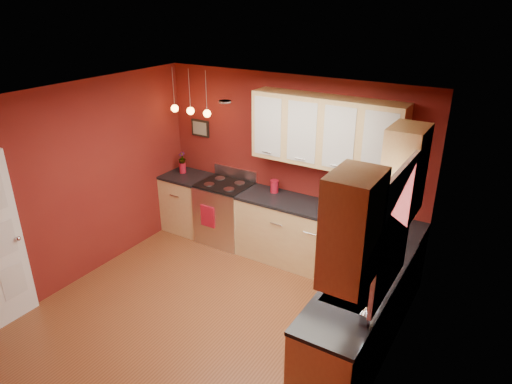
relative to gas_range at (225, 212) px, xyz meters
The scene contains 26 objects.
floor 2.08m from the gas_range, 62.94° to the right, with size 4.20×4.20×0.00m, color brown.
ceiling 2.93m from the gas_range, 62.94° to the right, with size 4.00×4.20×0.02m, color white.
wall_back 1.27m from the gas_range, 18.02° to the left, with size 4.00×0.02×2.60m, color maroon.
wall_front 4.09m from the gas_range, 76.73° to the right, with size 4.00×0.02×2.60m, color maroon.
wall_left 2.25m from the gas_range, 120.95° to the right, with size 0.02×4.20×2.60m, color maroon.
wall_right 3.53m from the gas_range, 31.66° to the right, with size 0.02×4.20×2.60m, color maroon.
base_cabinets_back_left 0.73m from the gas_range, behind, with size 0.70×0.60×0.90m, color #DBBA75.
base_cabinets_back_right 1.65m from the gas_range, ahead, with size 2.54×0.60×0.90m, color #DBBA75.
base_cabinets_right 2.95m from the gas_range, 27.27° to the right, with size 0.60×2.10×0.90m, color #DBBA75.
counter_back_left 0.85m from the gas_range, behind, with size 0.70×0.62×0.04m, color black.
counter_back_right 1.71m from the gas_range, ahead, with size 2.54×0.62×0.04m, color black.
counter_right 2.98m from the gas_range, 27.27° to the right, with size 0.62×2.10×0.04m, color black.
gas_range is the anchor object (origin of this frame).
dishwasher_front 2.04m from the gas_range, ahead, with size 0.60×0.02×0.80m, color silver.
sink 3.05m from the gas_range, 29.78° to the right, with size 0.50×0.70×0.33m.
window 3.48m from the gas_range, 27.40° to the right, with size 0.06×1.02×1.22m.
upper_cabinets_back 2.12m from the gas_range, ahead, with size 2.00×0.35×0.90m, color #DBBA75.
upper_cabinets_right 3.45m from the gas_range, 28.26° to the right, with size 0.35×1.95×0.90m, color #DBBA75.
wall_picture 1.36m from the gas_range, 156.09° to the left, with size 0.32×0.03×0.26m, color black.
pendant_lights 1.62m from the gas_range, behind, with size 0.71×0.11×0.66m.
red_canister 0.97m from the gas_range, ahead, with size 0.12×0.12×0.18m.
red_vase 1.01m from the gas_range, behind, with size 0.10×0.10×0.17m, color #A51123.
flowers 1.10m from the gas_range, behind, with size 0.11×0.11×0.20m, color #A51123.
coffee_maker 2.41m from the gas_range, ahead, with size 0.22×0.21×0.27m.
soap_pump 3.50m from the gas_range, 34.39° to the right, with size 0.08×0.08×0.17m, color silver.
dish_towel 0.34m from the gas_range, 104.85° to the right, with size 0.25×0.02×0.33m, color #A51123.
Camera 1 is at (2.79, -3.33, 3.55)m, focal length 32.00 mm.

